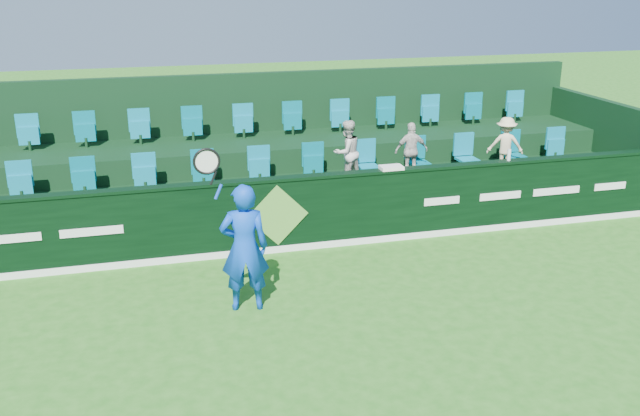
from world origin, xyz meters
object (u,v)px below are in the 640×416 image
object	(u,v)px
spectator_middle	(411,151)
spectator_left	(347,152)
tennis_player	(244,247)
spectator_right	(505,144)
towel	(391,168)
drinks_bottle	(509,155)

from	to	relation	value
spectator_middle	spectator_left	bearing A→B (deg)	4.72
tennis_player	spectator_middle	bearing A→B (deg)	39.75
spectator_left	spectator_middle	world-z (taller)	spectator_left
tennis_player	spectator_right	world-z (taller)	tennis_player
towel	spectator_middle	bearing A→B (deg)	53.17
tennis_player	spectator_right	bearing A→B (deg)	28.49
towel	drinks_bottle	xyz separation A→B (m)	(2.35, 0.00, 0.08)
drinks_bottle	spectator_left	bearing A→B (deg)	158.46
tennis_player	drinks_bottle	size ratio (longest dim) A/B	11.76
towel	spectator_right	bearing A→B (deg)	21.13
tennis_player	spectator_middle	world-z (taller)	tennis_player
towel	tennis_player	bearing A→B (deg)	-145.31
towel	drinks_bottle	bearing A→B (deg)	0.00
spectator_middle	drinks_bottle	world-z (taller)	spectator_middle
spectator_left	drinks_bottle	size ratio (longest dim) A/B	5.73
spectator_left	spectator_middle	bearing A→B (deg)	157.47
spectator_right	spectator_left	bearing A→B (deg)	23.20
spectator_right	towel	xyz separation A→B (m)	(-2.90, -1.12, 0.02)
spectator_right	drinks_bottle	size ratio (longest dim) A/B	5.19
spectator_left	drinks_bottle	distance (m)	3.05
tennis_player	spectator_right	size ratio (longest dim) A/B	2.27
drinks_bottle	tennis_player	bearing A→B (deg)	-158.69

